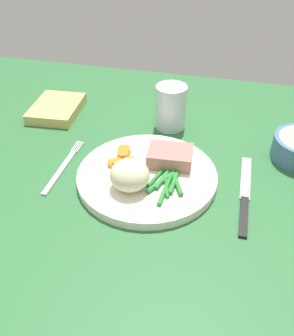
% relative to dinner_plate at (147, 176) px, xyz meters
% --- Properties ---
extents(dining_table, '(1.20, 0.90, 0.02)m').
position_rel_dinner_plate_xyz_m(dining_table, '(-0.02, 0.02, -0.02)').
color(dining_table, '#2D6B38').
rests_on(dining_table, ground).
extents(dinner_plate, '(0.25, 0.25, 0.02)m').
position_rel_dinner_plate_xyz_m(dinner_plate, '(0.00, 0.00, 0.00)').
color(dinner_plate, white).
rests_on(dinner_plate, dining_table).
extents(meat_portion, '(0.08, 0.07, 0.03)m').
position_rel_dinner_plate_xyz_m(meat_portion, '(0.03, 0.04, 0.02)').
color(meat_portion, '#B2756B').
rests_on(meat_portion, dinner_plate).
extents(mashed_potatoes, '(0.07, 0.06, 0.05)m').
position_rel_dinner_plate_xyz_m(mashed_potatoes, '(-0.02, -0.04, 0.03)').
color(mashed_potatoes, beige).
rests_on(mashed_potatoes, dinner_plate).
extents(carrot_slices, '(0.05, 0.07, 0.01)m').
position_rel_dinner_plate_xyz_m(carrot_slices, '(-0.05, 0.02, 0.01)').
color(carrot_slices, orange).
rests_on(carrot_slices, dinner_plate).
extents(green_beans, '(0.07, 0.11, 0.01)m').
position_rel_dinner_plate_xyz_m(green_beans, '(0.04, -0.02, 0.01)').
color(green_beans, '#2D8C38').
rests_on(green_beans, dinner_plate).
extents(fork, '(0.01, 0.17, 0.00)m').
position_rel_dinner_plate_xyz_m(fork, '(-0.16, -0.00, -0.01)').
color(fork, silver).
rests_on(fork, dining_table).
extents(knife, '(0.02, 0.20, 0.01)m').
position_rel_dinner_plate_xyz_m(knife, '(0.17, -0.00, -0.01)').
color(knife, black).
rests_on(knife, dining_table).
extents(water_glass, '(0.07, 0.07, 0.09)m').
position_rel_dinner_plate_xyz_m(water_glass, '(0.00, 0.19, 0.03)').
color(water_glass, silver).
rests_on(water_glass, dining_table).
extents(napkin, '(0.11, 0.14, 0.02)m').
position_rel_dinner_plate_xyz_m(napkin, '(-0.26, 0.19, 0.00)').
color(napkin, '#DBBC6B').
rests_on(napkin, dining_table).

